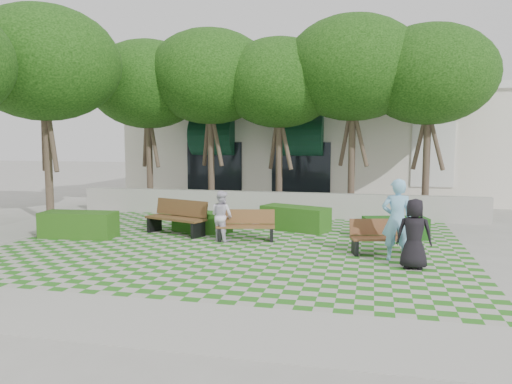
% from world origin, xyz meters
% --- Properties ---
extents(ground, '(90.00, 90.00, 0.00)m').
position_xyz_m(ground, '(0.00, 0.00, 0.00)').
color(ground, gray).
rests_on(ground, ground).
extents(lawn, '(12.00, 12.00, 0.00)m').
position_xyz_m(lawn, '(0.00, 1.00, 0.01)').
color(lawn, '#2B721E').
rests_on(lawn, ground).
extents(sidewalk_south, '(16.00, 2.00, 0.01)m').
position_xyz_m(sidewalk_south, '(0.00, -4.70, 0.01)').
color(sidewalk_south, '#9E9B93').
rests_on(sidewalk_south, ground).
extents(sidewalk_west, '(2.00, 12.00, 0.01)m').
position_xyz_m(sidewalk_west, '(-7.20, 1.00, 0.01)').
color(sidewalk_west, '#9E9B93').
rests_on(sidewalk_west, ground).
extents(retaining_wall, '(15.00, 0.36, 0.90)m').
position_xyz_m(retaining_wall, '(0.00, 6.20, 0.45)').
color(retaining_wall, '#9E9B93').
rests_on(retaining_wall, ground).
extents(bench_east, '(1.72, 0.93, 0.86)m').
position_xyz_m(bench_east, '(3.89, 0.88, 0.41)').
color(bench_east, brown).
rests_on(bench_east, ground).
extents(bench_mid, '(1.71, 0.87, 0.86)m').
position_xyz_m(bench_mid, '(0.15, 1.73, 0.41)').
color(bench_mid, brown).
rests_on(bench_mid, ground).
extents(bench_west, '(2.05, 1.27, 1.02)m').
position_xyz_m(bench_west, '(-2.07, 2.15, 0.49)').
color(bench_west, '#4F341B').
rests_on(bench_west, ground).
extents(hedge_east, '(1.89, 1.14, 0.62)m').
position_xyz_m(hedge_east, '(4.25, 2.89, 0.31)').
color(hedge_east, '#154512').
rests_on(hedge_east, ground).
extents(hedge_midright, '(2.28, 1.55, 0.74)m').
position_xyz_m(hedge_midright, '(1.26, 3.62, 0.37)').
color(hedge_midright, '#225015').
rests_on(hedge_midright, ground).
extents(hedge_midleft, '(1.89, 1.11, 0.62)m').
position_xyz_m(hedge_midleft, '(-1.48, 2.67, 0.31)').
color(hedge_midleft, '#1D4B14').
rests_on(hedge_midleft, ground).
extents(hedge_west, '(2.20, 1.04, 0.74)m').
position_xyz_m(hedge_west, '(-4.66, 1.03, 0.37)').
color(hedge_west, '#224D14').
rests_on(hedge_west, ground).
extents(person_blue, '(0.73, 0.50, 1.93)m').
position_xyz_m(person_blue, '(4.16, 0.28, 0.96)').
color(person_blue, '#7EC0E7').
rests_on(person_blue, ground).
extents(person_dark, '(0.80, 0.56, 1.56)m').
position_xyz_m(person_dark, '(4.51, -0.43, 0.78)').
color(person_dark, black).
rests_on(person_dark, ground).
extents(person_white, '(0.85, 0.79, 1.41)m').
position_xyz_m(person_white, '(-0.49, 1.54, 0.70)').
color(person_white, silver).
rests_on(person_white, ground).
extents(tree_row, '(17.70, 13.40, 7.41)m').
position_xyz_m(tree_row, '(-1.86, 5.95, 5.18)').
color(tree_row, '#47382B').
rests_on(tree_row, ground).
extents(building, '(18.00, 8.92, 5.15)m').
position_xyz_m(building, '(0.93, 14.08, 2.52)').
color(building, silver).
rests_on(building, ground).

